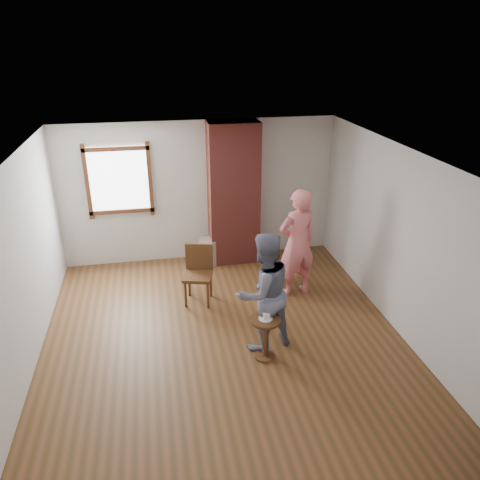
# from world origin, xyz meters

# --- Properties ---
(ground) EXTENTS (5.50, 5.50, 0.00)m
(ground) POSITION_xyz_m (0.00, 0.00, 0.00)
(ground) COLOR brown
(ground) RESTS_ON ground
(room_shell) EXTENTS (5.04, 5.52, 2.62)m
(room_shell) POSITION_xyz_m (-0.06, 0.61, 1.81)
(room_shell) COLOR silver
(room_shell) RESTS_ON ground
(brick_chimney) EXTENTS (0.90, 0.50, 2.60)m
(brick_chimney) POSITION_xyz_m (0.60, 2.50, 1.30)
(brick_chimney) COLOR #A14139
(brick_chimney) RESTS_ON ground
(stoneware_crock) EXTENTS (0.43, 0.43, 0.49)m
(stoneware_crock) POSITION_xyz_m (0.11, 2.40, 0.24)
(stoneware_crock) COLOR tan
(stoneware_crock) RESTS_ON ground
(dark_pot) EXTENTS (0.16, 0.16, 0.15)m
(dark_pot) POSITION_xyz_m (-0.21, 2.40, 0.07)
(dark_pot) COLOR black
(dark_pot) RESTS_ON ground
(dining_chair_left) EXTENTS (0.53, 0.53, 0.93)m
(dining_chair_left) POSITION_xyz_m (-0.22, 1.14, 0.52)
(dining_chair_left) COLOR brown
(dining_chair_left) RESTS_ON ground
(dining_chair_right) EXTENTS (0.51, 0.51, 0.84)m
(dining_chair_right) POSITION_xyz_m (1.08, 1.35, 0.47)
(dining_chair_right) COLOR brown
(dining_chair_right) RESTS_ON ground
(side_table) EXTENTS (0.40, 0.40, 0.60)m
(side_table) POSITION_xyz_m (0.47, -0.51, 0.40)
(side_table) COLOR brown
(side_table) RESTS_ON ground
(cake_plate) EXTENTS (0.18, 0.18, 0.01)m
(cake_plate) POSITION_xyz_m (0.47, -0.51, 0.60)
(cake_plate) COLOR white
(cake_plate) RESTS_ON side_table
(cake_slice) EXTENTS (0.08, 0.07, 0.06)m
(cake_slice) POSITION_xyz_m (0.48, -0.51, 0.64)
(cake_slice) COLOR white
(cake_slice) RESTS_ON cake_plate
(man) EXTENTS (0.99, 0.88, 1.68)m
(man) POSITION_xyz_m (0.50, -0.25, 0.84)
(man) COLOR #141738
(man) RESTS_ON ground
(person_pink) EXTENTS (0.74, 0.58, 1.80)m
(person_pink) POSITION_xyz_m (1.37, 1.05, 0.90)
(person_pink) COLOR #F57A80
(person_pink) RESTS_ON ground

